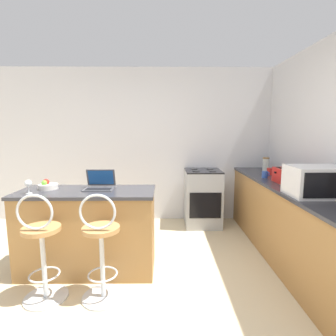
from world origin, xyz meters
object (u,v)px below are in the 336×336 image
object	(u,v)px
mug_red	(270,171)
fruit_bowl	(48,186)
wine_glass_short	(28,184)
bar_stool_far	(101,250)
mug_blue	(265,174)
microwave	(317,181)
laptop	(100,184)
toaster	(283,175)
storage_jar	(266,164)
bar_stool_near	(42,250)
stove_range	(203,198)
mug_white	(290,174)

from	to	relation	value
mug_red	fruit_bowl	xyz separation A→B (m)	(-2.84, -0.89, -0.01)
wine_glass_short	mug_red	world-z (taller)	wine_glass_short
bar_stool_far	mug_blue	size ratio (longest dim) A/B	10.85
microwave	laptop	bearing A→B (deg)	171.12
bar_stool_far	toaster	xyz separation A→B (m)	(2.05, 0.93, 0.53)
storage_jar	microwave	bearing A→B (deg)	-93.73
bar_stool_far	microwave	distance (m)	2.19
mug_red	toaster	bearing A→B (deg)	-96.77
bar_stool_far	fruit_bowl	xyz separation A→B (m)	(-0.72, 0.60, 0.47)
bar_stool_near	microwave	xyz separation A→B (m)	(2.63, 0.26, 0.58)
wine_glass_short	mug_blue	size ratio (longest dim) A/B	1.52
stove_range	mug_red	bearing A→B (deg)	-25.72
bar_stool_near	mug_white	xyz separation A→B (m)	(2.85, 1.26, 0.48)
laptop	fruit_bowl	distance (m)	0.58
mug_red	fruit_bowl	size ratio (longest dim) A/B	0.51
laptop	toaster	bearing A→B (deg)	8.44
laptop	fruit_bowl	xyz separation A→B (m)	(-0.58, -0.01, -0.01)
microwave	bar_stool_near	bearing A→B (deg)	-174.43
laptop	wine_glass_short	xyz separation A→B (m)	(-0.68, -0.22, 0.05)
laptop	bar_stool_near	bearing A→B (deg)	-123.25
storage_jar	mug_blue	world-z (taller)	storage_jar
stove_range	storage_jar	distance (m)	1.14
toaster	fruit_bowl	world-z (taller)	toaster
laptop	mug_blue	bearing A→B (deg)	17.05
wine_glass_short	mug_white	world-z (taller)	wine_glass_short
bar_stool_far	fruit_bowl	bearing A→B (deg)	140.41
toaster	mug_red	xyz separation A→B (m)	(0.07, 0.55, -0.04)
laptop	mug_red	distance (m)	2.43
microwave	fruit_bowl	bearing A→B (deg)	173.10
stove_range	storage_jar	bearing A→B (deg)	-3.89
mug_red	mug_white	bearing A→B (deg)	-49.20
toaster	wine_glass_short	size ratio (longest dim) A/B	1.82
bar_stool_near	storage_jar	distance (m)	3.35
toaster	mug_white	xyz separation A→B (m)	(0.26, 0.33, -0.05)
mug_white	bar_stool_near	bearing A→B (deg)	-156.12
microwave	toaster	distance (m)	0.68
bar_stool_near	mug_blue	bearing A→B (deg)	26.59
microwave	mug_white	size ratio (longest dim) A/B	5.74
storage_jar	mug_blue	size ratio (longest dim) A/B	2.25
bar_stool_far	mug_red	size ratio (longest dim) A/B	9.98
microwave	mug_blue	size ratio (longest dim) A/B	5.65
bar_stool_far	storage_jar	size ratio (longest dim) A/B	4.83
wine_glass_short	stove_range	bearing A→B (deg)	37.26
toaster	bar_stool_far	bearing A→B (deg)	-155.59
laptop	microwave	distance (m)	2.26
microwave	storage_jar	xyz separation A→B (m)	(0.10, 1.60, -0.04)
mug_white	storage_jar	xyz separation A→B (m)	(-0.12, 0.60, 0.06)
wine_glass_short	mug_red	bearing A→B (deg)	20.54
laptop	microwave	world-z (taller)	microwave
bar_stool_near	mug_white	size ratio (longest dim) A/B	11.04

